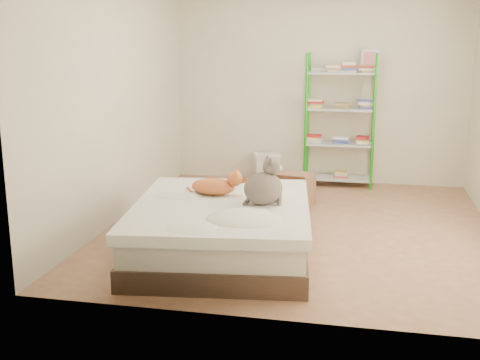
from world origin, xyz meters
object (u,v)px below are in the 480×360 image
(bed, at_px, (222,229))
(orange_cat, at_px, (213,184))
(cardboard_box, at_px, (289,190))
(white_bin, at_px, (267,168))
(shelf_unit, at_px, (341,116))
(grey_cat, at_px, (263,181))

(bed, distance_m, orange_cat, 0.45)
(bed, height_order, cardboard_box, bed)
(orange_cat, height_order, white_bin, orange_cat)
(bed, relative_size, shelf_unit, 1.18)
(shelf_unit, xyz_separation_m, white_bin, (-0.94, -0.03, -0.71))
(shelf_unit, distance_m, white_bin, 1.18)
(bed, distance_m, cardboard_box, 1.78)
(orange_cat, height_order, grey_cat, grey_cat)
(orange_cat, xyz_separation_m, white_bin, (0.09, 2.53, -0.38))
(grey_cat, distance_m, white_bin, 2.84)
(grey_cat, distance_m, shelf_unit, 2.86)
(orange_cat, bearing_deg, shelf_unit, 68.82)
(grey_cat, relative_size, white_bin, 1.00)
(bed, xyz_separation_m, white_bin, (-0.05, 2.79, -0.04))
(grey_cat, bearing_deg, shelf_unit, -35.98)
(cardboard_box, bearing_deg, grey_cat, -80.46)
(grey_cat, xyz_separation_m, shelf_unit, (0.53, 2.80, 0.22))
(grey_cat, bearing_deg, orange_cat, 39.54)
(orange_cat, relative_size, white_bin, 1.16)
(orange_cat, distance_m, grey_cat, 0.57)
(white_bin, bearing_deg, cardboard_box, -67.90)
(shelf_unit, bearing_deg, bed, -107.47)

